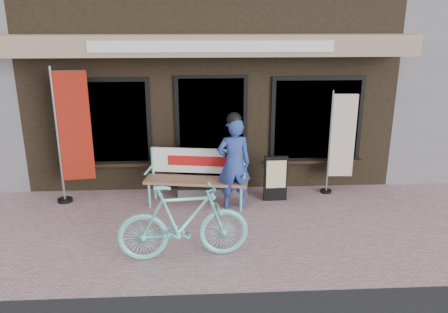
{
  "coord_description": "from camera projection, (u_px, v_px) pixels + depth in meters",
  "views": [
    {
      "loc": [
        -0.21,
        -6.02,
        3.15
      ],
      "look_at": [
        0.17,
        0.7,
        1.05
      ],
      "focal_mm": 35.0,
      "sensor_mm": 36.0,
      "label": 1
    }
  ],
  "objects": [
    {
      "name": "menu_stand",
      "position": [
        276.0,
        178.0,
        7.89
      ],
      "size": [
        0.42,
        0.1,
        0.84
      ],
      "rotation": [
        0.0,
        0.0,
        0.03
      ],
      "color": "black",
      "rests_on": "ground"
    },
    {
      "name": "nobori_cream",
      "position": [
        340.0,
        141.0,
        8.08
      ],
      "size": [
        0.58,
        0.23,
        1.96
      ],
      "rotation": [
        0.0,
        0.0,
        -0.06
      ],
      "color": "gray",
      "rests_on": "ground"
    },
    {
      "name": "storefront",
      "position": [
        207.0,
        28.0,
        10.53
      ],
      "size": [
        7.0,
        6.77,
        6.0
      ],
      "color": "black",
      "rests_on": "ground"
    },
    {
      "name": "bench",
      "position": [
        197.0,
        172.0,
        7.74
      ],
      "size": [
        1.86,
        0.74,
        0.98
      ],
      "rotation": [
        0.0,
        0.0,
        -0.16
      ],
      "color": "#70DCD4",
      "rests_on": "ground"
    },
    {
      "name": "nobori_red",
      "position": [
        72.0,
        134.0,
        7.62
      ],
      "size": [
        0.72,
        0.3,
        2.43
      ],
      "rotation": [
        0.0,
        0.0,
        0.15
      ],
      "color": "gray",
      "rests_on": "ground"
    },
    {
      "name": "person",
      "position": [
        234.0,
        162.0,
        7.47
      ],
      "size": [
        0.62,
        0.44,
        1.7
      ],
      "rotation": [
        0.0,
        0.0,
        0.1
      ],
      "color": "navy",
      "rests_on": "ground"
    },
    {
      "name": "bicycle",
      "position": [
        183.0,
        222.0,
        5.91
      ],
      "size": [
        1.84,
        0.66,
        1.08
      ],
      "primitive_type": "imported",
      "rotation": [
        0.0,
        0.0,
        1.66
      ],
      "color": "#70DCD4",
      "rests_on": "ground"
    },
    {
      "name": "ground",
      "position": [
        216.0,
        235.0,
        6.69
      ],
      "size": [
        70.0,
        70.0,
        0.0
      ],
      "primitive_type": "plane",
      "color": "#BA8E95",
      "rests_on": "ground"
    }
  ]
}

